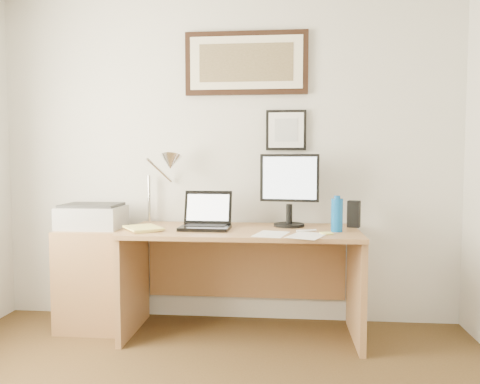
# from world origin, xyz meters

# --- Properties ---
(wall_back) EXTENTS (3.50, 0.02, 2.50)m
(wall_back) POSITION_xyz_m (0.00, 2.00, 1.25)
(wall_back) COLOR silver
(wall_back) RESTS_ON ground
(side_cabinet) EXTENTS (0.50, 0.40, 0.73)m
(side_cabinet) POSITION_xyz_m (-0.92, 1.68, 0.36)
(side_cabinet) COLOR #93663E
(side_cabinet) RESTS_ON floor
(water_bottle) EXTENTS (0.08, 0.08, 0.22)m
(water_bottle) POSITION_xyz_m (0.79, 1.58, 0.86)
(water_bottle) COLOR #0D57AB
(water_bottle) RESTS_ON desk
(bottle_cap) EXTENTS (0.04, 0.04, 0.02)m
(bottle_cap) POSITION_xyz_m (0.79, 1.58, 0.98)
(bottle_cap) COLOR #0D57AB
(bottle_cap) RESTS_ON water_bottle
(speaker) EXTENTS (0.10, 0.10, 0.19)m
(speaker) POSITION_xyz_m (0.93, 1.80, 0.84)
(speaker) COLOR black
(speaker) RESTS_ON desk
(paper_sheet_a) EXTENTS (0.25, 0.31, 0.00)m
(paper_sheet_a) POSITION_xyz_m (0.36, 1.43, 0.75)
(paper_sheet_a) COLOR white
(paper_sheet_a) RESTS_ON desk
(paper_sheet_b) EXTENTS (0.29, 0.33, 0.00)m
(paper_sheet_b) POSITION_xyz_m (0.58, 1.38, 0.75)
(paper_sheet_b) COLOR white
(paper_sheet_b) RESTS_ON desk
(sticky_pad) EXTENTS (0.09, 0.09, 0.01)m
(sticky_pad) POSITION_xyz_m (0.71, 1.47, 0.76)
(sticky_pad) COLOR #FBFF78
(sticky_pad) RESTS_ON desk
(marker_pen) EXTENTS (0.14, 0.06, 0.02)m
(marker_pen) POSITION_xyz_m (0.59, 1.55, 0.76)
(marker_pen) COLOR white
(marker_pen) RESTS_ON desk
(book) EXTENTS (0.34, 0.36, 0.02)m
(book) POSITION_xyz_m (-0.61, 1.47, 0.76)
(book) COLOR #ECDD6F
(book) RESTS_ON desk
(desk) EXTENTS (1.60, 0.70, 0.75)m
(desk) POSITION_xyz_m (0.15, 1.72, 0.51)
(desk) COLOR #93663E
(desk) RESTS_ON floor
(laptop) EXTENTS (0.35, 0.30, 0.26)m
(laptop) POSITION_xyz_m (-0.10, 1.64, 0.81)
(laptop) COLOR black
(laptop) RESTS_ON desk
(lcd_monitor) EXTENTS (0.42, 0.22, 0.52)m
(lcd_monitor) POSITION_xyz_m (0.48, 1.79, 1.04)
(lcd_monitor) COLOR black
(lcd_monitor) RESTS_ON desk
(printer) EXTENTS (0.44, 0.34, 0.18)m
(printer) POSITION_xyz_m (-0.96, 1.71, 0.82)
(printer) COLOR #A6A6A9
(printer) RESTS_ON side_cabinet
(desk_lamp) EXTENTS (0.29, 0.27, 0.53)m
(desk_lamp) POSITION_xyz_m (-0.41, 1.81, 1.19)
(desk_lamp) COLOR silver
(desk_lamp) RESTS_ON desk
(picture_large) EXTENTS (0.92, 0.04, 0.47)m
(picture_large) POSITION_xyz_m (0.15, 1.97, 1.95)
(picture_large) COLOR black
(picture_large) RESTS_ON wall_back
(picture_small) EXTENTS (0.30, 0.03, 0.30)m
(picture_small) POSITION_xyz_m (0.45, 1.97, 1.45)
(picture_small) COLOR black
(picture_small) RESTS_ON wall_back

